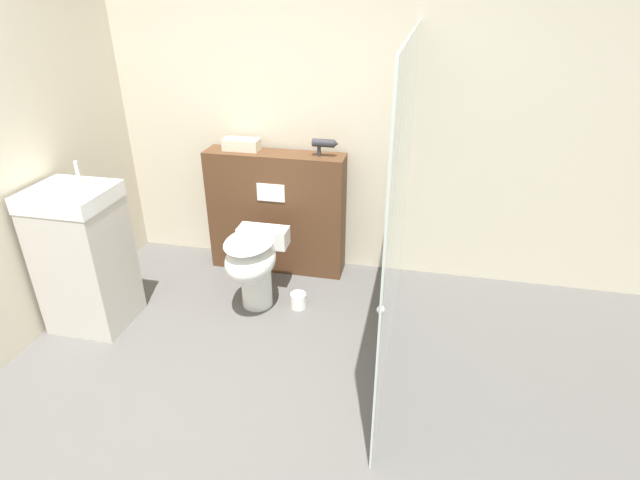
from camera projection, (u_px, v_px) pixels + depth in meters
name	position (u px, v px, depth m)	size (l,w,h in m)	color
ground_plane	(210.00, 462.00, 2.49)	(12.00, 12.00, 0.00)	#565451
wall_back	(308.00, 114.00, 3.80)	(8.00, 0.06, 2.50)	beige
partition_panel	(277.00, 212.00, 4.02)	(1.10, 0.25, 0.99)	#51331E
shower_glass	(399.00, 210.00, 2.89)	(0.04, 1.99, 1.93)	silver
toilet	(254.00, 262.00, 3.54)	(0.37, 0.60, 0.58)	white
sink_vanity	(84.00, 258.00, 3.33)	(0.50, 0.46, 1.14)	beige
hair_drier	(324.00, 144.00, 3.67)	(0.20, 0.06, 0.13)	#2D2D33
folded_towel	(241.00, 144.00, 3.84)	(0.28, 0.13, 0.09)	beige
spare_toilet_roll	(298.00, 300.00, 3.67)	(0.11, 0.11, 0.12)	white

